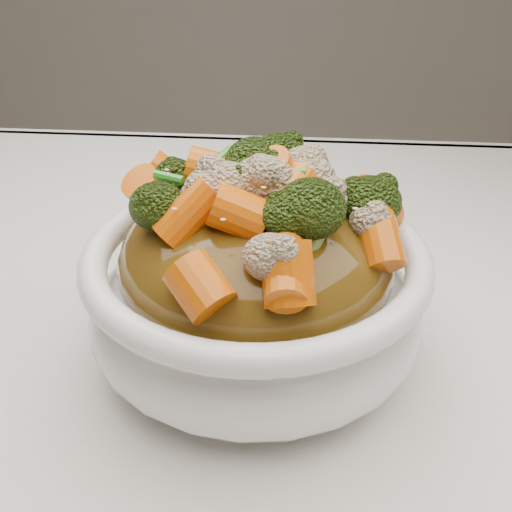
# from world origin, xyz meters

# --- Properties ---
(tablecloth) EXTENTS (1.20, 0.80, 0.04)m
(tablecloth) POSITION_xyz_m (0.00, 0.00, 0.73)
(tablecloth) COLOR silver
(tablecloth) RESTS_ON dining_table
(bowl) EXTENTS (0.24, 0.24, 0.09)m
(bowl) POSITION_xyz_m (0.01, -0.06, 0.80)
(bowl) COLOR white
(bowl) RESTS_ON tablecloth
(sauce_base) EXTENTS (0.19, 0.19, 0.10)m
(sauce_base) POSITION_xyz_m (0.01, -0.06, 0.83)
(sauce_base) COLOR #51360D
(sauce_base) RESTS_ON bowl
(carrots) EXTENTS (0.19, 0.19, 0.05)m
(carrots) POSITION_xyz_m (0.01, -0.06, 0.90)
(carrots) COLOR #D65B06
(carrots) RESTS_ON sauce_base
(broccoli) EXTENTS (0.19, 0.19, 0.05)m
(broccoli) POSITION_xyz_m (0.01, -0.06, 0.90)
(broccoli) COLOR black
(broccoli) RESTS_ON sauce_base
(cauliflower) EXTENTS (0.19, 0.19, 0.04)m
(cauliflower) POSITION_xyz_m (0.01, -0.06, 0.89)
(cauliflower) COLOR tan
(cauliflower) RESTS_ON sauce_base
(scallions) EXTENTS (0.14, 0.14, 0.02)m
(scallions) POSITION_xyz_m (0.01, -0.06, 0.90)
(scallions) COLOR #2B891F
(scallions) RESTS_ON sauce_base
(sesame_seeds) EXTENTS (0.17, 0.17, 0.01)m
(sesame_seeds) POSITION_xyz_m (0.01, -0.06, 0.90)
(sesame_seeds) COLOR beige
(sesame_seeds) RESTS_ON sauce_base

